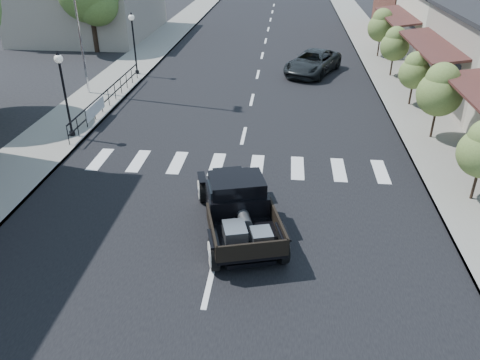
{
  "coord_description": "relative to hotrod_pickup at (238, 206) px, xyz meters",
  "views": [
    {
      "loc": [
        1.75,
        -12.49,
        8.38
      ],
      "look_at": [
        0.42,
        1.0,
        1.0
      ],
      "focal_mm": 35.0,
      "sensor_mm": 36.0,
      "label": 1
    }
  ],
  "objects": [
    {
      "name": "banner",
      "position": [
        -7.72,
        8.4,
        -0.42
      ],
      "size": [
        0.04,
        2.2,
        0.6
      ],
      "primitive_type": null,
      "color": "silver",
      "rests_on": "sidewalk_left"
    },
    {
      "name": "small_tree_e",
      "position": [
        7.8,
        22.58,
        0.85
      ],
      "size": [
        1.89,
        1.89,
        3.15
      ],
      "primitive_type": null,
      "color": "#576D32",
      "rests_on": "sidewalk_right"
    },
    {
      "name": "small_tree_b",
      "position": [
        7.8,
        7.79,
        0.87
      ],
      "size": [
        1.91,
        1.91,
        3.18
      ],
      "primitive_type": null,
      "color": "#576D32",
      "rests_on": "sidewalk_right"
    },
    {
      "name": "sidewalk_left",
      "position": [
        -9.0,
        15.4,
        -0.8
      ],
      "size": [
        3.0,
        80.0,
        0.15
      ],
      "primitive_type": "cube",
      "color": "gray",
      "rests_on": "ground"
    },
    {
      "name": "second_car",
      "position": [
        2.96,
        17.98,
        -0.16
      ],
      "size": [
        4.22,
        5.66,
        1.43
      ],
      "primitive_type": "imported",
      "rotation": [
        0.0,
        0.0,
        -0.41
      ],
      "color": "black",
      "rests_on": "ground"
    },
    {
      "name": "sidewalk_right",
      "position": [
        8.0,
        15.4,
        -0.8
      ],
      "size": [
        3.0,
        80.0,
        0.15
      ],
      "primitive_type": "cube",
      "color": "gray",
      "rests_on": "ground"
    },
    {
      "name": "small_tree_c",
      "position": [
        7.8,
        12.16,
        0.59
      ],
      "size": [
        1.58,
        1.58,
        2.63
      ],
      "primitive_type": null,
      "color": "#576D32",
      "rests_on": "sidewalk_right"
    },
    {
      "name": "small_tree_d",
      "position": [
        7.8,
        17.58,
        0.71
      ],
      "size": [
        1.72,
        1.72,
        2.86
      ],
      "primitive_type": null,
      "color": "#576D32",
      "rests_on": "sidewalk_right"
    },
    {
      "name": "lamp_post_b",
      "position": [
        -8.1,
        6.4,
        1.13
      ],
      "size": [
        0.36,
        0.36,
        3.71
      ],
      "primitive_type": null,
      "color": "black",
      "rests_on": "sidewalk_left"
    },
    {
      "name": "big_tree_far",
      "position": [
        -13.0,
        22.4,
        2.42
      ],
      "size": [
        4.49,
        4.49,
        6.59
      ],
      "primitive_type": null,
      "color": "#47642B",
      "rests_on": "ground"
    },
    {
      "name": "ground",
      "position": [
        -0.5,
        0.4,
        -0.87
      ],
      "size": [
        120.0,
        120.0,
        0.0
      ],
      "primitive_type": "plane",
      "color": "black",
      "rests_on": "ground"
    },
    {
      "name": "lamp_post_c",
      "position": [
        -8.1,
        16.4,
        1.13
      ],
      "size": [
        0.36,
        0.36,
        3.71
      ],
      "primitive_type": null,
      "color": "black",
      "rests_on": "sidewalk_left"
    },
    {
      "name": "hotrod_pickup",
      "position": [
        0.0,
        0.0,
        0.0
      ],
      "size": [
        3.6,
        5.48,
        1.75
      ],
      "primitive_type": null,
      "rotation": [
        0.0,
        0.0,
        0.27
      ],
      "color": "black",
      "rests_on": "ground"
    },
    {
      "name": "road_markings",
      "position": [
        -0.5,
        10.4,
        -0.87
      ],
      "size": [
        12.0,
        60.0,
        0.06
      ],
      "primitive_type": null,
      "color": "silver",
      "rests_on": "ground"
    },
    {
      "name": "road",
      "position": [
        -0.5,
        15.4,
        -0.86
      ],
      "size": [
        14.0,
        80.0,
        0.02
      ],
      "primitive_type": "cube",
      "color": "black",
      "rests_on": "ground"
    },
    {
      "name": "low_building_left",
      "position": [
        -15.5,
        28.4,
        1.63
      ],
      "size": [
        10.0,
        12.0,
        5.0
      ],
      "primitive_type": "cube",
      "color": "#9F9385",
      "rests_on": "ground"
    },
    {
      "name": "railing",
      "position": [
        -7.8,
        10.4,
        -0.22
      ],
      "size": [
        0.08,
        10.0,
        1.0
      ],
      "primitive_type": null,
      "color": "black",
      "rests_on": "sidewalk_left"
    }
  ]
}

